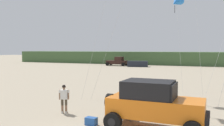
# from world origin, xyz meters

# --- Properties ---
(dune_ridge) EXTENTS (90.00, 7.24, 3.01)m
(dune_ridge) POSITION_xyz_m (-0.62, 51.59, 1.50)
(dune_ridge) COLOR #426038
(dune_ridge) RESTS_ON ground_plane
(jeep) EXTENTS (4.86, 2.41, 2.26)m
(jeep) POSITION_xyz_m (2.81, 3.55, 1.20)
(jeep) COLOR orange
(jeep) RESTS_ON ground_plane
(person_watching) EXTENTS (0.59, 0.42, 1.67)m
(person_watching) POSITION_xyz_m (-2.69, 4.33, 0.94)
(person_watching) COLOR #8C664C
(person_watching) RESTS_ON ground_plane
(cooler_box) EXTENTS (0.58, 0.39, 0.38)m
(cooler_box) POSITION_xyz_m (-0.17, 2.88, 0.19)
(cooler_box) COLOR #23519E
(cooler_box) RESTS_ON ground_plane
(distant_pickup) EXTENTS (4.62, 2.40, 1.98)m
(distant_pickup) POSITION_xyz_m (-14.38, 43.31, 0.94)
(distant_pickup) COLOR black
(distant_pickup) RESTS_ON ground_plane
(distant_sedan) EXTENTS (4.44, 2.46, 1.20)m
(distant_sedan) POSITION_xyz_m (-9.30, 41.93, 0.60)
(distant_sedan) COLOR #1E232D
(distant_sedan) RESTS_ON ground_plane
(kite_yellow_diamond) EXTENTS (2.19, 6.20, 9.46)m
(kite_yellow_diamond) POSITION_xyz_m (1.65, 18.75, 8.63)
(kite_yellow_diamond) COLOR blue
(kite_yellow_diamond) RESTS_ON ground_plane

